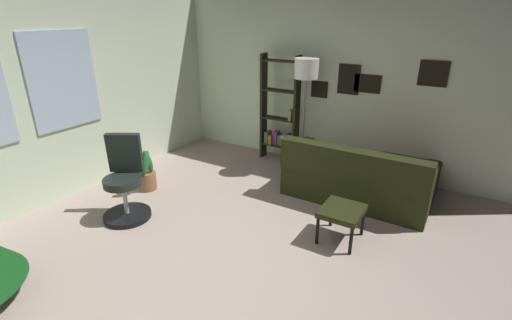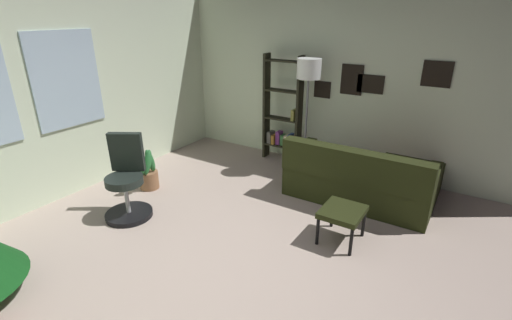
{
  "view_description": "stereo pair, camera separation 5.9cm",
  "coord_description": "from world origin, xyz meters",
  "px_view_note": "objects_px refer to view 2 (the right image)",
  "views": [
    {
      "loc": [
        -2.55,
        -1.66,
        2.34
      ],
      "look_at": [
        0.26,
        0.05,
        0.99
      ],
      "focal_mm": 25.62,
      "sensor_mm": 36.0,
      "label": 1
    },
    {
      "loc": [
        -2.52,
        -1.71,
        2.34
      ],
      "look_at": [
        0.26,
        0.05,
        0.99
      ],
      "focal_mm": 25.62,
      "sensor_mm": 36.0,
      "label": 2
    }
  ],
  "objects_px": {
    "couch": "(367,179)",
    "bookshelf": "(283,116)",
    "floor_lamp": "(309,78)",
    "footstool": "(342,214)",
    "potted_plant": "(147,172)",
    "office_chair": "(127,185)"
  },
  "relations": [
    {
      "from": "couch",
      "to": "office_chair",
      "type": "relative_size",
      "value": 1.81
    },
    {
      "from": "footstool",
      "to": "potted_plant",
      "type": "bearing_deg",
      "value": 95.73
    },
    {
      "from": "couch",
      "to": "floor_lamp",
      "type": "height_order",
      "value": "floor_lamp"
    },
    {
      "from": "office_chair",
      "to": "couch",
      "type": "bearing_deg",
      "value": -50.31
    },
    {
      "from": "footstool",
      "to": "bookshelf",
      "type": "height_order",
      "value": "bookshelf"
    },
    {
      "from": "couch",
      "to": "floor_lamp",
      "type": "relative_size",
      "value": 1.07
    },
    {
      "from": "floor_lamp",
      "to": "couch",
      "type": "bearing_deg",
      "value": -108.96
    },
    {
      "from": "office_chair",
      "to": "potted_plant",
      "type": "xyz_separation_m",
      "value": [
        0.59,
        0.33,
        -0.12
      ]
    },
    {
      "from": "footstool",
      "to": "potted_plant",
      "type": "relative_size",
      "value": 0.69
    },
    {
      "from": "footstool",
      "to": "floor_lamp",
      "type": "distance_m",
      "value": 2.16
    },
    {
      "from": "couch",
      "to": "footstool",
      "type": "xyz_separation_m",
      "value": [
        -1.08,
        -0.05,
        0.04
      ]
    },
    {
      "from": "couch",
      "to": "floor_lamp",
      "type": "bearing_deg",
      "value": 71.04
    },
    {
      "from": "floor_lamp",
      "to": "potted_plant",
      "type": "height_order",
      "value": "floor_lamp"
    },
    {
      "from": "footstool",
      "to": "potted_plant",
      "type": "distance_m",
      "value": 2.73
    },
    {
      "from": "footstool",
      "to": "floor_lamp",
      "type": "bearing_deg",
      "value": 37.92
    },
    {
      "from": "office_chair",
      "to": "bookshelf",
      "type": "xyz_separation_m",
      "value": [
        2.59,
        -0.71,
        0.35
      ]
    },
    {
      "from": "couch",
      "to": "office_chair",
      "type": "bearing_deg",
      "value": 129.69
    },
    {
      "from": "footstool",
      "to": "couch",
      "type": "bearing_deg",
      "value": 2.53
    },
    {
      "from": "office_chair",
      "to": "potted_plant",
      "type": "relative_size",
      "value": 1.48
    },
    {
      "from": "office_chair",
      "to": "bookshelf",
      "type": "distance_m",
      "value": 2.71
    },
    {
      "from": "couch",
      "to": "bookshelf",
      "type": "xyz_separation_m",
      "value": [
        0.65,
        1.63,
        0.46
      ]
    },
    {
      "from": "office_chair",
      "to": "floor_lamp",
      "type": "height_order",
      "value": "floor_lamp"
    }
  ]
}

